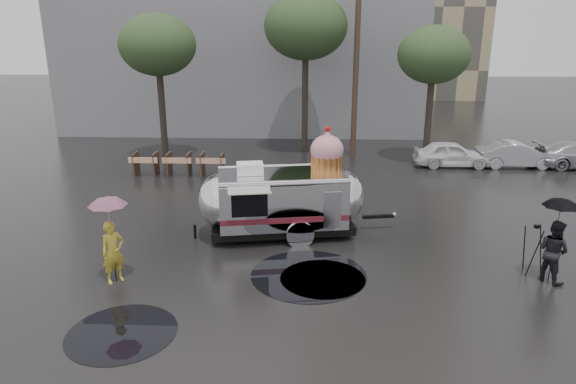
{
  "coord_description": "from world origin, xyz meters",
  "views": [
    {
      "loc": [
        0.23,
        -11.95,
        6.3
      ],
      "look_at": [
        -0.4,
        3.26,
        1.41
      ],
      "focal_mm": 32.0,
      "sensor_mm": 36.0,
      "label": 1
    }
  ],
  "objects_px": {
    "person_right": "(553,251)",
    "tripod": "(534,245)",
    "person_left": "(113,252)",
    "airstream_trailer": "(284,197)"
  },
  "relations": [
    {
      "from": "person_left",
      "to": "person_right",
      "type": "relative_size",
      "value": 0.99
    },
    {
      "from": "person_left",
      "to": "airstream_trailer",
      "type": "bearing_deg",
      "value": -5.87
    },
    {
      "from": "airstream_trailer",
      "to": "person_left",
      "type": "xyz_separation_m",
      "value": [
        -4.22,
        -3.4,
        -0.41
      ]
    },
    {
      "from": "person_right",
      "to": "tripod",
      "type": "bearing_deg",
      "value": 3.4
    },
    {
      "from": "person_left",
      "to": "tripod",
      "type": "bearing_deg",
      "value": -39.79
    },
    {
      "from": "airstream_trailer",
      "to": "person_left",
      "type": "distance_m",
      "value": 5.44
    },
    {
      "from": "airstream_trailer",
      "to": "tripod",
      "type": "relative_size",
      "value": 4.65
    },
    {
      "from": "person_right",
      "to": "person_left",
      "type": "bearing_deg",
      "value": 60.23
    },
    {
      "from": "airstream_trailer",
      "to": "person_right",
      "type": "bearing_deg",
      "value": -31.94
    },
    {
      "from": "person_right",
      "to": "tripod",
      "type": "relative_size",
      "value": 1.2
    }
  ]
}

